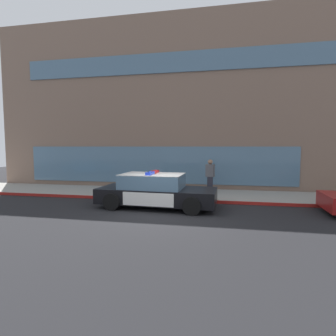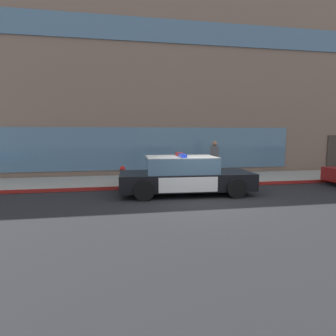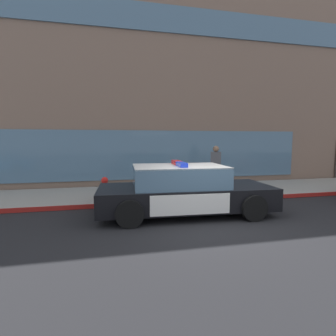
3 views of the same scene
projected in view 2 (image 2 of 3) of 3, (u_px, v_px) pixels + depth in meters
ground at (204, 198)px, 9.91m from camera, size 48.00×48.00×0.00m
sidewalk at (181, 180)px, 13.35m from camera, size 48.00×3.05×0.15m
curb_red_paint at (189, 186)px, 11.84m from camera, size 28.80×0.04×0.14m
storefront_building at (183, 92)px, 19.06m from camera, size 25.98×9.28×9.89m
police_cruiser at (184, 175)px, 10.58m from camera, size 4.89×2.27×1.49m
fire_hydrant at (123, 175)px, 11.95m from camera, size 0.34×0.39×0.73m
pedestrian_on_sidewalk at (214, 159)px, 13.64m from camera, size 0.46×0.38×1.71m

